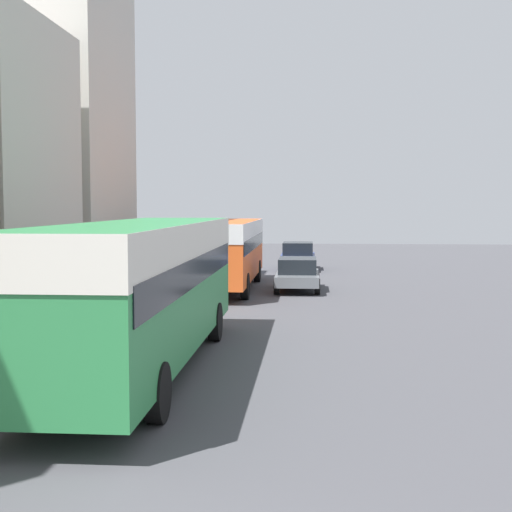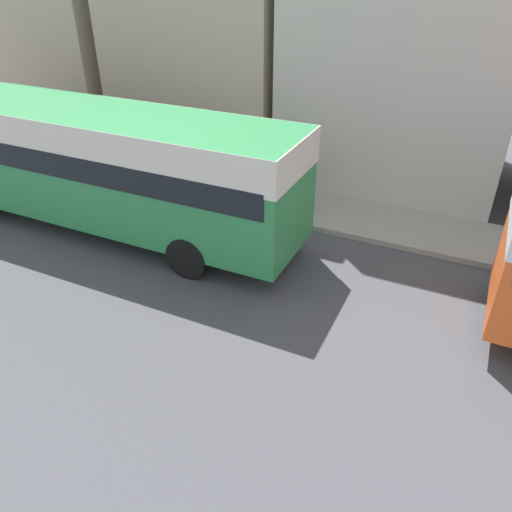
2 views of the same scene
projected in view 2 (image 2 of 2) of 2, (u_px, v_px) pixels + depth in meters
building_midblock at (214, 25)px, 16.79m from camera, size 5.06×6.04×8.56m
building_far_terrace at (414, 24)px, 14.54m from camera, size 5.84×6.40×9.17m
bus_lead at (88, 153)px, 12.61m from camera, size 2.50×11.39×3.17m
pedestrian_walking_away at (297, 178)px, 13.93m from camera, size 0.44×0.44×1.66m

